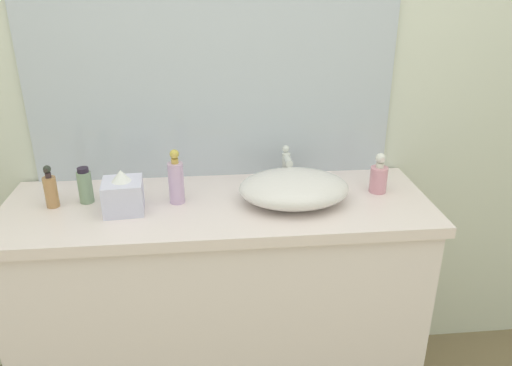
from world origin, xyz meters
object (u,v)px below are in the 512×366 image
perfume_bottle (176,180)px  tissue_box (123,194)px  sink_basin (294,188)px  lotion_bottle (379,176)px  spray_can (85,186)px  soap_dispenser (51,190)px

perfume_bottle → tissue_box: size_ratio=1.32×
sink_basin → lotion_bottle: bearing=9.8°
perfume_bottle → spray_can: bearing=174.0°
spray_can → tissue_box: 0.17m
perfume_bottle → tissue_box: (-0.18, -0.05, -0.02)m
sink_basin → perfume_bottle: (-0.42, 0.04, 0.03)m
soap_dispenser → spray_can: (0.11, 0.03, -0.00)m
soap_dispenser → lotion_bottle: bearing=0.5°
soap_dispenser → spray_can: soap_dispenser is taller
lotion_bottle → tissue_box: 0.93m
lotion_bottle → spray_can: 1.07m
sink_basin → soap_dispenser: (-0.85, 0.05, 0.01)m
lotion_bottle → tissue_box: same height
sink_basin → lotion_bottle: lotion_bottle is taller
spray_can → perfume_bottle: bearing=-6.0°
sink_basin → tissue_box: tissue_box is taller
lotion_bottle → perfume_bottle: (-0.74, -0.02, 0.02)m
spray_can → tissue_box: (0.14, -0.09, 0.00)m
soap_dispenser → tissue_box: soap_dispenser is taller
spray_can → sink_basin: bearing=-5.5°
lotion_bottle → spray_can: lotion_bottle is taller
soap_dispenser → tissue_box: bearing=-13.2°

